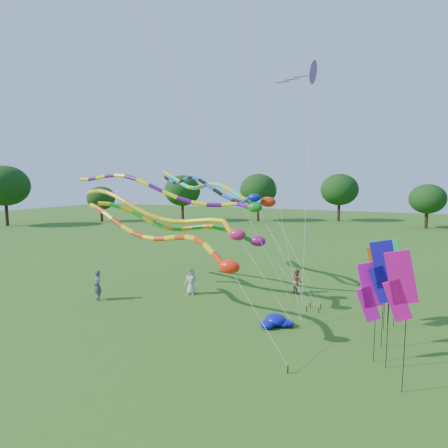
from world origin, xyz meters
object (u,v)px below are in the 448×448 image
at_px(tube_kite_red, 170,240).
at_px(person_c, 297,281).
at_px(person_a, 191,281).
at_px(tube_kite_orange, 170,215).
at_px(person_b, 98,285).
at_px(blue_nylon_heap, 275,321).

xyz_separation_m(tube_kite_red, person_c, (4.58, 7.79, -3.50)).
distance_m(person_a, person_c, 6.83).
bearing_deg(tube_kite_red, tube_kite_orange, 142.11).
height_order(person_b, person_c, person_b).
bearing_deg(person_c, tube_kite_orange, 82.57).
height_order(tube_kite_orange, blue_nylon_heap, tube_kite_orange).
relative_size(person_a, person_c, 1.09).
distance_m(tube_kite_orange, person_c, 9.18).
xyz_separation_m(tube_kite_red, person_a, (-1.51, 4.70, -3.43)).
bearing_deg(person_a, tube_kite_red, -79.25).
bearing_deg(person_b, tube_kite_orange, 59.23).
relative_size(blue_nylon_heap, person_c, 1.18).
height_order(tube_kite_red, person_b, tube_kite_red).
distance_m(person_a, person_b, 5.73).
bearing_deg(person_b, tube_kite_red, 16.91).
relative_size(tube_kite_orange, blue_nylon_heap, 8.63).
distance_m(tube_kite_red, person_c, 9.70).
bearing_deg(person_a, person_b, -150.00).
bearing_deg(blue_nylon_heap, tube_kite_red, -158.97).
relative_size(tube_kite_orange, person_b, 8.61).
height_order(tube_kite_orange, person_a, tube_kite_orange).
bearing_deg(person_a, blue_nylon_heap, -30.80).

